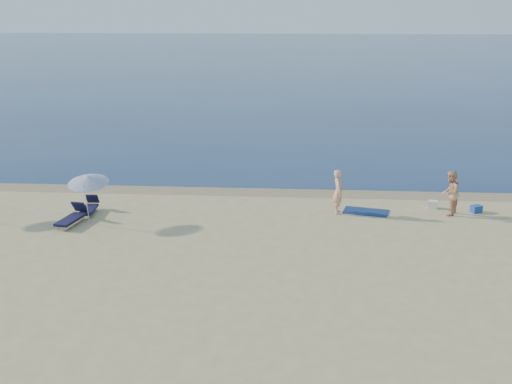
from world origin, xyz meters
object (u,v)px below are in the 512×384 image
umbrella_near (88,180)px  person_left (338,192)px  person_right (450,193)px  blue_cooler (476,209)px

umbrella_near → person_left: bearing=9.0°
umbrella_near → person_right: bearing=6.0°
person_right → umbrella_near: umbrella_near is taller
person_right → blue_cooler: (1.27, 0.41, -0.81)m
blue_cooler → umbrella_near: 16.58m
blue_cooler → umbrella_near: size_ratio=0.20×
person_left → person_right: bearing=-90.3°
person_right → blue_cooler: size_ratio=4.36×
person_left → umbrella_near: size_ratio=0.88×
blue_cooler → person_right: bearing=173.2°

